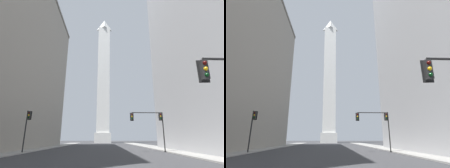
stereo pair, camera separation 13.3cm
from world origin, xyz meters
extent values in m
cube|color=gray|center=(-13.03, 33.97, 0.07)|extent=(5.00, 113.24, 0.15)
cube|color=gray|center=(13.03, 33.97, 0.07)|extent=(5.00, 113.24, 0.15)
cube|color=silver|center=(0.00, 94.36, 2.47)|extent=(8.49, 8.49, 4.94)
cube|color=silver|center=(0.00, 94.36, 36.26)|extent=(6.79, 6.79, 62.64)
pyramid|color=silver|center=(0.00, 94.36, 71.32)|extent=(6.79, 6.79, 7.47)
cube|color=black|center=(6.13, 7.51, 5.53)|extent=(0.38, 0.38, 1.10)
cube|color=black|center=(6.15, 7.69, 5.53)|extent=(0.58, 0.09, 1.32)
sphere|color=#410907|center=(6.11, 7.32, 5.87)|extent=(0.22, 0.22, 0.22)
sphere|color=yellow|center=(6.11, 7.32, 5.53)|extent=(0.22, 0.22, 0.22)
sphere|color=#073410|center=(6.11, 7.32, 5.19)|extent=(0.22, 0.22, 0.22)
cylinder|color=black|center=(10.35, 27.76, 3.12)|extent=(0.18, 0.18, 6.24)
cylinder|color=#262626|center=(10.35, 27.76, 0.05)|extent=(0.40, 0.40, 0.10)
cube|color=black|center=(10.06, 27.76, 5.54)|extent=(0.37, 0.37, 1.10)
cube|color=black|center=(10.08, 27.94, 5.54)|extent=(0.58, 0.08, 1.32)
sphere|color=#410907|center=(10.04, 27.57, 5.88)|extent=(0.22, 0.22, 0.22)
sphere|color=yellow|center=(10.04, 27.57, 5.54)|extent=(0.22, 0.22, 0.22)
sphere|color=#073410|center=(10.04, 27.57, 5.20)|extent=(0.22, 0.22, 0.22)
cylinder|color=black|center=(7.81, 27.76, 6.14)|extent=(5.07, 0.14, 0.14)
sphere|color=black|center=(10.35, 27.76, 6.14)|extent=(0.18, 0.18, 0.18)
cube|color=black|center=(5.28, 27.76, 5.47)|extent=(0.37, 0.37, 1.10)
cube|color=black|center=(5.30, 27.94, 5.47)|extent=(0.58, 0.08, 1.32)
sphere|color=#410907|center=(5.26, 27.57, 5.81)|extent=(0.22, 0.22, 0.22)
sphere|color=yellow|center=(5.26, 27.57, 5.47)|extent=(0.22, 0.22, 0.22)
sphere|color=#073410|center=(5.26, 27.57, 5.13)|extent=(0.22, 0.22, 0.22)
cylinder|color=black|center=(-10.92, 26.16, 3.05)|extent=(0.18, 0.18, 6.11)
cylinder|color=#262626|center=(-10.92, 26.16, 0.05)|extent=(0.40, 0.40, 0.10)
cube|color=black|center=(-10.63, 26.16, 5.41)|extent=(0.36, 0.36, 1.10)
cube|color=black|center=(-10.62, 26.34, 5.41)|extent=(0.58, 0.06, 1.32)
sphere|color=#410907|center=(-10.64, 25.97, 5.75)|extent=(0.22, 0.22, 0.22)
sphere|color=yellow|center=(-10.64, 25.97, 5.41)|extent=(0.22, 0.22, 0.22)
sphere|color=#073410|center=(-10.64, 25.97, 5.07)|extent=(0.22, 0.22, 0.22)
camera|label=1|loc=(0.78, -1.02, 1.98)|focal=28.00mm
camera|label=2|loc=(0.91, -1.03, 1.98)|focal=28.00mm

